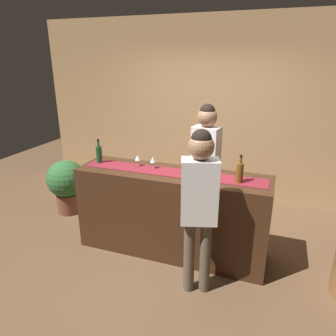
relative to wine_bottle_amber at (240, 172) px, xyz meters
The scene contains 12 objects.
ground_plane 1.37m from the wine_bottle_amber, behind, with size 10.00×10.00×0.00m, color brown.
back_wall 2.11m from the wine_bottle_amber, 111.34° to the left, with size 6.00×0.12×2.90m, color tan.
bar_counter 0.99m from the wine_bottle_amber, behind, with size 2.24×0.60×1.02m, color #3D2314.
counter_runner_cloth 0.77m from the wine_bottle_amber, behind, with size 2.13×0.28×0.01m, color maroon.
wine_bottle_amber is the anchor object (origin of this frame).
wine_bottle_green 1.73m from the wine_bottle_amber, behind, with size 0.07×0.07×0.30m.
wine_glass_near_customer 1.02m from the wine_bottle_amber, behind, with size 0.07×0.07×0.14m.
wine_glass_mid_counter 0.34m from the wine_bottle_amber, 166.13° to the left, with size 0.07×0.07×0.14m.
wine_glass_far_end 1.22m from the wine_bottle_amber, behind, with size 0.07×0.07×0.14m.
bartender 0.81m from the wine_bottle_amber, 129.00° to the left, with size 0.37×0.26×1.74m.
customer_sipping 0.62m from the wine_bottle_amber, 118.69° to the right, with size 0.38×0.29×1.68m.
potted_plant_tall 2.72m from the wine_bottle_amber, 169.69° to the left, with size 0.57×0.57×0.83m.
Camera 1 is at (1.08, -3.13, 2.25)m, focal length 33.18 mm.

